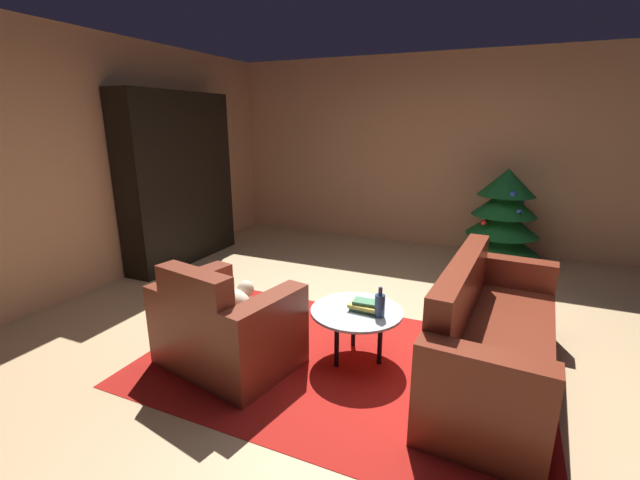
# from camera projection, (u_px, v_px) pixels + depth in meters

# --- Properties ---
(ground_plane) EXTENTS (7.64, 7.64, 0.00)m
(ground_plane) POSITION_uv_depth(u_px,v_px,m) (362.00, 342.00, 3.53)
(ground_plane) COLOR tan
(wall_back) EXTENTS (6.24, 0.06, 2.69)m
(wall_back) POSITION_uv_depth(u_px,v_px,m) (436.00, 153.00, 5.99)
(wall_back) COLOR tan
(wall_back) RESTS_ON ground
(wall_left) EXTENTS (0.06, 6.49, 2.69)m
(wall_left) POSITION_uv_depth(u_px,v_px,m) (81.00, 165.00, 4.37)
(wall_left) COLOR tan
(wall_left) RESTS_ON ground
(area_rug) EXTENTS (2.93, 1.94, 0.01)m
(area_rug) POSITION_uv_depth(u_px,v_px,m) (340.00, 363.00, 3.22)
(area_rug) COLOR #9E1813
(area_rug) RESTS_ON ground
(bookshelf_unit) EXTENTS (0.38, 1.68, 2.13)m
(bookshelf_unit) POSITION_uv_depth(u_px,v_px,m) (185.00, 178.00, 5.44)
(bookshelf_unit) COLOR black
(bookshelf_unit) RESTS_ON ground
(armchair_red) EXTENTS (1.09, 0.89, 0.82)m
(armchair_red) POSITION_uv_depth(u_px,v_px,m) (226.00, 328.00, 3.14)
(armchair_red) COLOR brown
(armchair_red) RESTS_ON ground
(couch_red) EXTENTS (0.84, 1.94, 0.85)m
(couch_red) POSITION_uv_depth(u_px,v_px,m) (491.00, 339.00, 2.98)
(couch_red) COLOR maroon
(couch_red) RESTS_ON ground
(coffee_table) EXTENTS (0.70, 0.70, 0.41)m
(coffee_table) POSITION_uv_depth(u_px,v_px,m) (357.00, 314.00, 3.20)
(coffee_table) COLOR black
(coffee_table) RESTS_ON ground
(book_stack_on_table) EXTENTS (0.23, 0.17, 0.08)m
(book_stack_on_table) POSITION_uv_depth(u_px,v_px,m) (365.00, 306.00, 3.17)
(book_stack_on_table) COLOR #407455
(book_stack_on_table) RESTS_ON coffee_table
(bottle_on_table) EXTENTS (0.07, 0.07, 0.23)m
(bottle_on_table) POSITION_uv_depth(u_px,v_px,m) (380.00, 305.00, 3.06)
(bottle_on_table) COLOR navy
(bottle_on_table) RESTS_ON coffee_table
(decorated_tree) EXTENTS (0.96, 0.96, 1.22)m
(decorated_tree) POSITION_uv_depth(u_px,v_px,m) (503.00, 217.00, 5.29)
(decorated_tree) COLOR brown
(decorated_tree) RESTS_ON ground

